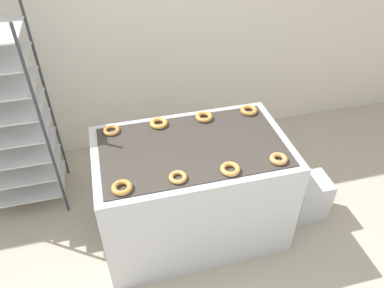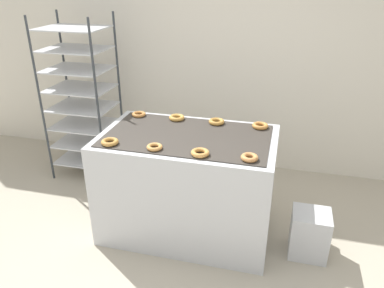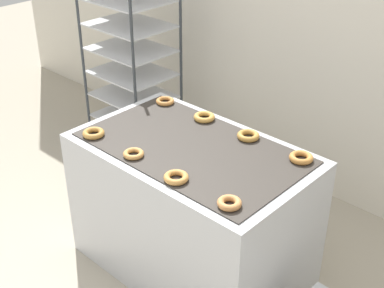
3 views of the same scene
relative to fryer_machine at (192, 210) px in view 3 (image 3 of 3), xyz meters
The scene contains 11 objects.
wall_back 1.70m from the fryer_machine, 90.01° to the left, with size 8.00×0.05×2.80m.
fryer_machine is the anchor object (origin of this frame).
baking_rack_cart 1.67m from the fryer_machine, 151.83° to the left, with size 0.69×0.55×1.81m.
donut_near_left 0.81m from the fryer_machine, 149.91° to the right, with size 0.14×0.14×0.04m, color #BD863D.
donut_near_midleft 0.61m from the fryer_machine, 119.58° to the right, with size 0.12×0.12×0.03m, color #D2924C.
donut_near_midright 0.62m from the fryer_machine, 60.45° to the right, with size 0.14×0.14×0.04m, color #CF8F45.
donut_near_right 0.80m from the fryer_machine, 29.59° to the right, with size 0.13×0.13×0.04m, color #D08A4C.
donut_far_left 0.82m from the fryer_machine, 149.95° to the left, with size 0.13×0.13×0.03m, color #C7823F.
donut_far_midleft 0.62m from the fryer_machine, 120.36° to the left, with size 0.14×0.14×0.04m, color gold.
donut_far_midright 0.62m from the fryer_machine, 60.17° to the left, with size 0.14×0.14×0.04m, color #C48C3E.
donut_far_right 0.82m from the fryer_machine, 29.13° to the left, with size 0.14×0.14×0.04m, color #CC863D.
Camera 3 is at (1.92, -1.36, 2.57)m, focal length 50.00 mm.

